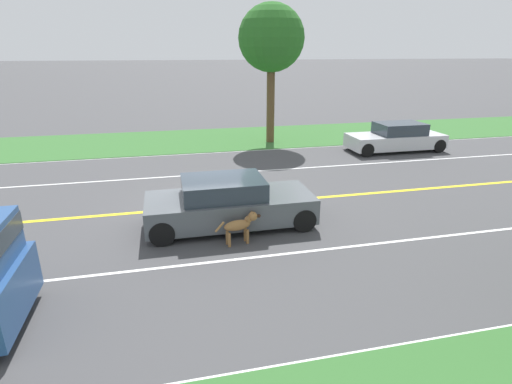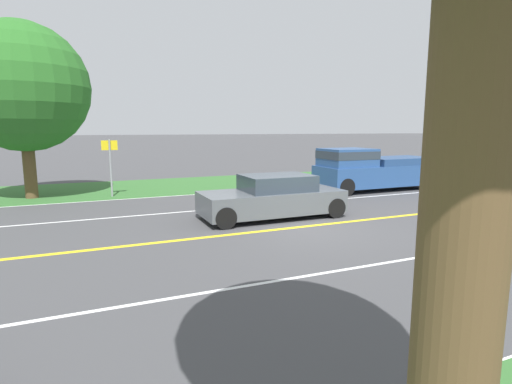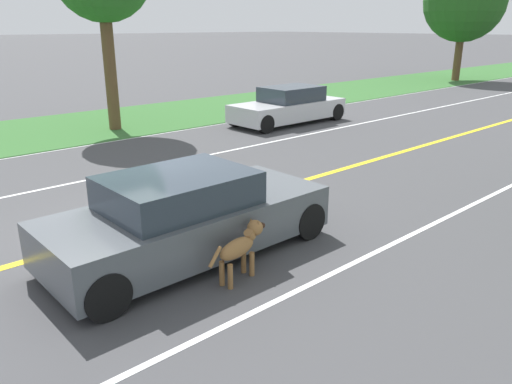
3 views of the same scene
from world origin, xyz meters
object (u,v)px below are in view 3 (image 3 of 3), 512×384
at_px(dog, 241,246).
at_px(oncoming_car, 289,106).
at_px(ego_car, 187,217).
at_px(roadside_tree_left_far, 465,1).

relative_size(dog, oncoming_car, 0.27).
xyz_separation_m(ego_car, roadside_tree_left_far, (-10.07, 28.40, 4.33)).
height_order(dog, oncoming_car, oncoming_car).
height_order(oncoming_car, roadside_tree_left_far, roadside_tree_left_far).
relative_size(ego_car, roadside_tree_left_far, 0.61).
xyz_separation_m(ego_car, dog, (1.18, 0.12, -0.14)).
bearing_deg(ego_car, oncoming_car, 126.51).
bearing_deg(dog, roadside_tree_left_far, 101.35).
distance_m(ego_car, oncoming_car, 11.65).
distance_m(ego_car, roadside_tree_left_far, 30.45).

